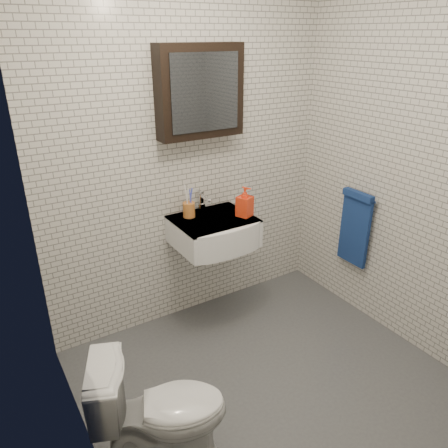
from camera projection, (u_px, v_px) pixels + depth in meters
The scene contains 9 objects.
ground at pixel (269, 381), 2.80m from camera, with size 2.20×2.00×0.01m, color #4A4C52.
room_shell at pixel (281, 159), 2.21m from camera, with size 2.22×2.02×2.51m.
washbasin at pixel (216, 232), 3.09m from camera, with size 0.55×0.50×0.20m.
faucet at pixel (202, 203), 3.18m from camera, with size 0.06×0.20×0.15m.
mirror_cabinet at pixel (200, 92), 2.86m from camera, with size 0.60×0.15×0.60m.
towel_rail at pixel (355, 225), 3.29m from camera, with size 0.09×0.30×0.58m.
toothbrush_cup at pixel (189, 209), 3.09m from camera, with size 0.11×0.11×0.24m.
soap_bottle at pixel (245, 202), 3.09m from camera, with size 0.10×0.10×0.22m, color orange.
toilet at pixel (161, 411), 2.17m from camera, with size 0.37×0.65×0.66m, color white.
Camera 1 is at (-1.39, -1.68, 2.06)m, focal length 35.00 mm.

